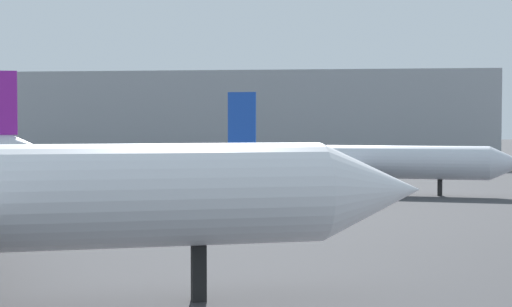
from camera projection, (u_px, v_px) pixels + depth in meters
name	position (u px, v px, depth m)	size (l,w,h in m)	color
airplane_far_left	(353.00, 162.00, 69.35)	(29.29, 21.78, 9.15)	silver
terminal_building	(242.00, 117.00, 129.14)	(80.07, 18.75, 14.45)	#999EA3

